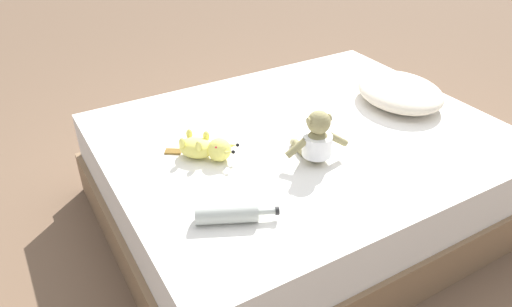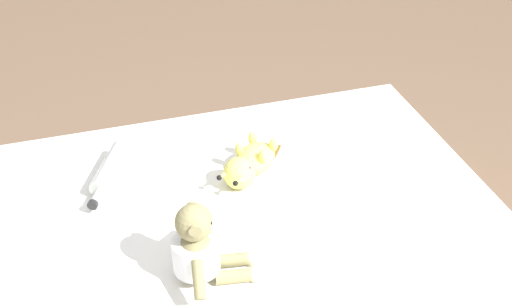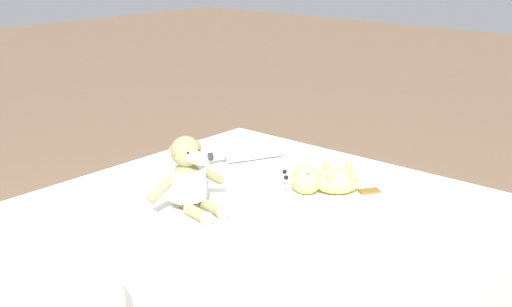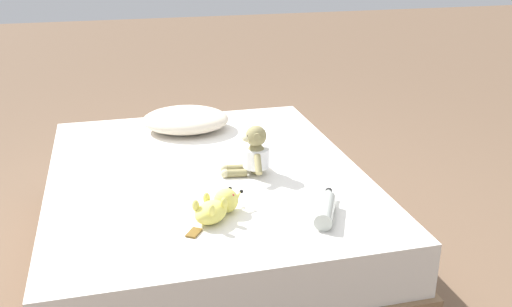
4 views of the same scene
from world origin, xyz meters
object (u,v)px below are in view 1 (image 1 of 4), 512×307
plush_monkey (316,140)px  plush_yellow_creature (206,148)px  glass_bottle (229,213)px  bed (301,174)px  pillow (400,92)px

plush_monkey → plush_yellow_creature: bearing=-122.4°
plush_monkey → plush_yellow_creature: plush_monkey is taller
plush_yellow_creature → glass_bottle: 0.42m
plush_monkey → plush_yellow_creature: (-0.24, -0.38, -0.05)m
bed → glass_bottle: size_ratio=6.39×
bed → plush_yellow_creature: (-0.03, -0.48, 0.28)m
plush_yellow_creature → glass_bottle: (0.41, -0.11, -0.01)m
plush_monkey → bed: bearing=156.1°
bed → plush_monkey: size_ratio=6.34×
bed → plush_yellow_creature: size_ratio=6.70×
bed → plush_monkey: (0.21, -0.09, 0.33)m
bed → pillow: (-0.01, 0.60, 0.30)m
pillow → plush_monkey: 0.72m
glass_bottle → bed: bearing=122.9°
bed → plush_monkey: plush_monkey is taller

